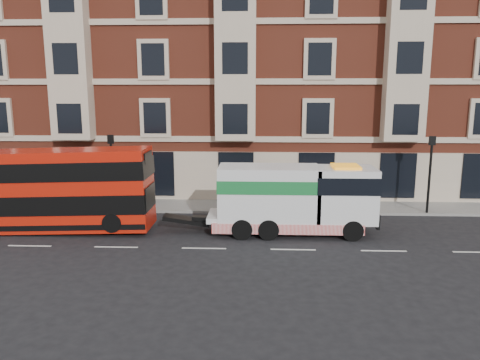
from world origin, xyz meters
name	(u,v)px	position (x,y,z in m)	size (l,w,h in m)	color
ground	(204,248)	(0.00, 0.00, 0.00)	(120.00, 120.00, 0.00)	black
sidewalk	(218,206)	(0.00, 7.50, 0.07)	(90.00, 3.00, 0.15)	slate
victorian_terrace	(233,47)	(0.50, 15.00, 10.07)	(45.00, 12.00, 20.40)	brown
lamp_post_west	(112,167)	(-6.00, 6.20, 2.68)	(0.35, 0.15, 4.35)	black
lamp_post_east	(430,169)	(12.00, 6.20, 2.68)	(0.35, 0.15, 4.35)	black
double_decker_bus	(49,189)	(-8.00, 2.40, 2.17)	(10.12, 2.32, 4.09)	red
tow_truck	(292,198)	(4.06, 2.40, 1.79)	(8.10, 2.39, 3.37)	silver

